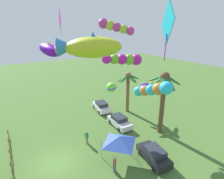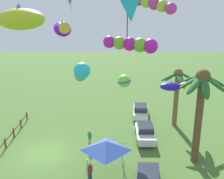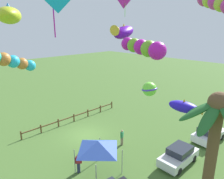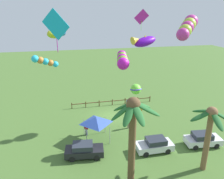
{
  "view_description": "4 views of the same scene",
  "coord_description": "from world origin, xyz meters",
  "px_view_note": "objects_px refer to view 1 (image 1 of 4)",
  "views": [
    {
      "loc": [
        15.39,
        -2.76,
        12.71
      ],
      "look_at": [
        0.36,
        6.23,
        6.71
      ],
      "focal_mm": 28.94,
      "sensor_mm": 36.0,
      "label": 1
    },
    {
      "loc": [
        20.23,
        5.91,
        12.17
      ],
      "look_at": [
        0.41,
        5.97,
        6.09
      ],
      "focal_mm": 41.4,
      "sensor_mm": 36.0,
      "label": 2
    },
    {
      "loc": [
        11.93,
        16.34,
        10.98
      ],
      "look_at": [
        1.86,
        5.88,
        6.72
      ],
      "focal_mm": 33.73,
      "sensor_mm": 36.0,
      "label": 3
    },
    {
      "loc": [
        6.24,
        27.79,
        14.07
      ],
      "look_at": [
        1.29,
        6.25,
        6.28
      ],
      "focal_mm": 35.39,
      "sensor_mm": 36.0,
      "label": 4
    }
  ],
  "objects_px": {
    "festival_tent": "(119,140)",
    "kite_ball_5": "(111,87)",
    "spectator_1": "(115,165)",
    "kite_tube_8": "(153,90)",
    "kite_fish_7": "(90,47)",
    "kite_diamond_2": "(60,19)",
    "kite_tube_4": "(124,59)",
    "parked_car_2": "(101,106)",
    "spectator_0": "(87,137)",
    "kite_diamond_3": "(168,24)",
    "parked_car_1": "(119,121)",
    "kite_fish_0": "(51,49)",
    "kite_fish_1": "(146,86)",
    "kite_tube_6": "(115,27)",
    "parked_car_0": "(154,154)",
    "palm_tree_0": "(128,83)",
    "palm_tree_1": "(164,89)"
  },
  "relations": [
    {
      "from": "parked_car_2",
      "to": "kite_fish_7",
      "type": "distance_m",
      "value": 20.33
    },
    {
      "from": "kite_tube_4",
      "to": "parked_car_2",
      "type": "bearing_deg",
      "value": 167.9
    },
    {
      "from": "kite_fish_0",
      "to": "kite_tube_8",
      "type": "xyz_separation_m",
      "value": [
        11.92,
        2.98,
        -1.34
      ]
    },
    {
      "from": "palm_tree_0",
      "to": "kite_ball_5",
      "type": "bearing_deg",
      "value": -50.04
    },
    {
      "from": "kite_fish_1",
      "to": "kite_tube_6",
      "type": "height_order",
      "value": "kite_tube_6"
    },
    {
      "from": "festival_tent",
      "to": "kite_tube_8",
      "type": "height_order",
      "value": "kite_tube_8"
    },
    {
      "from": "kite_diamond_3",
      "to": "kite_tube_8",
      "type": "height_order",
      "value": "kite_diamond_3"
    },
    {
      "from": "kite_diamond_2",
      "to": "kite_tube_4",
      "type": "relative_size",
      "value": 0.59
    },
    {
      "from": "parked_car_2",
      "to": "palm_tree_1",
      "type": "bearing_deg",
      "value": 20.56
    },
    {
      "from": "palm_tree_0",
      "to": "kite_tube_4",
      "type": "distance_m",
      "value": 9.9
    },
    {
      "from": "festival_tent",
      "to": "spectator_0",
      "type": "bearing_deg",
      "value": -159.74
    },
    {
      "from": "palm_tree_1",
      "to": "spectator_0",
      "type": "relative_size",
      "value": 4.99
    },
    {
      "from": "festival_tent",
      "to": "kite_fish_0",
      "type": "bearing_deg",
      "value": -149.49
    },
    {
      "from": "parked_car_2",
      "to": "spectator_0",
      "type": "height_order",
      "value": "spectator_0"
    },
    {
      "from": "kite_tube_8",
      "to": "kite_fish_7",
      "type": "bearing_deg",
      "value": -112.69
    },
    {
      "from": "parked_car_0",
      "to": "kite_diamond_3",
      "type": "bearing_deg",
      "value": -43.68
    },
    {
      "from": "spectator_1",
      "to": "kite_ball_5",
      "type": "xyz_separation_m",
      "value": [
        -5.13,
        2.69,
        5.58
      ]
    },
    {
      "from": "palm_tree_0",
      "to": "festival_tent",
      "type": "relative_size",
      "value": 2.24
    },
    {
      "from": "parked_car_2",
      "to": "spectator_0",
      "type": "bearing_deg",
      "value": -38.57
    },
    {
      "from": "kite_tube_6",
      "to": "parked_car_0",
      "type": "bearing_deg",
      "value": -7.41
    },
    {
      "from": "festival_tent",
      "to": "kite_tube_8",
      "type": "distance_m",
      "value": 8.56
    },
    {
      "from": "palm_tree_0",
      "to": "kite_fish_1",
      "type": "xyz_separation_m",
      "value": [
        6.42,
        -2.07,
        1.71
      ]
    },
    {
      "from": "kite_ball_5",
      "to": "festival_tent",
      "type": "bearing_deg",
      "value": -20.33
    },
    {
      "from": "parked_car_2",
      "to": "festival_tent",
      "type": "xyz_separation_m",
      "value": [
        11.27,
        -3.89,
        1.72
      ]
    },
    {
      "from": "parked_car_1",
      "to": "kite_fish_0",
      "type": "height_order",
      "value": "kite_fish_0"
    },
    {
      "from": "kite_diamond_2",
      "to": "kite_tube_4",
      "type": "height_order",
      "value": "kite_diamond_2"
    },
    {
      "from": "kite_tube_4",
      "to": "spectator_1",
      "type": "bearing_deg",
      "value": -42.32
    },
    {
      "from": "kite_tube_4",
      "to": "kite_tube_6",
      "type": "xyz_separation_m",
      "value": [
        -5.27,
        2.21,
        3.12
      ]
    },
    {
      "from": "kite_fish_0",
      "to": "kite_fish_1",
      "type": "xyz_separation_m",
      "value": [
        4.26,
        9.36,
        -4.27
      ]
    },
    {
      "from": "parked_car_0",
      "to": "spectator_0",
      "type": "height_order",
      "value": "spectator_0"
    },
    {
      "from": "kite_fish_7",
      "to": "kite_tube_8",
      "type": "bearing_deg",
      "value": 67.31
    },
    {
      "from": "festival_tent",
      "to": "kite_ball_5",
      "type": "distance_m",
      "value": 5.86
    },
    {
      "from": "spectator_1",
      "to": "kite_ball_5",
      "type": "distance_m",
      "value": 8.04
    },
    {
      "from": "spectator_0",
      "to": "kite_diamond_2",
      "type": "xyz_separation_m",
      "value": [
        -1.69,
        -1.44,
        12.68
      ]
    },
    {
      "from": "spectator_0",
      "to": "kite_tube_4",
      "type": "xyz_separation_m",
      "value": [
        1.93,
        3.61,
        8.91
      ]
    },
    {
      "from": "parked_car_2",
      "to": "spectator_1",
      "type": "distance_m",
      "value": 13.32
    },
    {
      "from": "kite_fish_1",
      "to": "kite_fish_7",
      "type": "bearing_deg",
      "value": -57.13
    },
    {
      "from": "palm_tree_1",
      "to": "kite_tube_4",
      "type": "xyz_separation_m",
      "value": [
        -0.6,
        -5.43,
        3.96
      ]
    },
    {
      "from": "kite_fish_0",
      "to": "kite_ball_5",
      "type": "height_order",
      "value": "kite_fish_0"
    },
    {
      "from": "kite_tube_6",
      "to": "kite_fish_7",
      "type": "bearing_deg",
      "value": -37.01
    },
    {
      "from": "parked_car_1",
      "to": "kite_diamond_3",
      "type": "relative_size",
      "value": 1.01
    },
    {
      "from": "palm_tree_1",
      "to": "kite_diamond_3",
      "type": "xyz_separation_m",
      "value": [
        5.43,
        -6.19,
        7.21
      ]
    },
    {
      "from": "kite_tube_8",
      "to": "festival_tent",
      "type": "bearing_deg",
      "value": 168.31
    },
    {
      "from": "kite_fish_0",
      "to": "kite_fish_7",
      "type": "distance_m",
      "value": 10.6
    },
    {
      "from": "kite_tube_6",
      "to": "kite_tube_8",
      "type": "xyz_separation_m",
      "value": [
        12.78,
        -5.26,
        -3.56
      ]
    },
    {
      "from": "kite_ball_5",
      "to": "kite_tube_6",
      "type": "xyz_separation_m",
      "value": [
        -3.63,
        2.69,
        6.45
      ]
    },
    {
      "from": "kite_diamond_2",
      "to": "kite_tube_8",
      "type": "xyz_separation_m",
      "value": [
        11.13,
        2.0,
        -4.22
      ]
    },
    {
      "from": "kite_fish_0",
      "to": "kite_fish_7",
      "type": "bearing_deg",
      "value": -1.89
    },
    {
      "from": "kite_ball_5",
      "to": "kite_fish_1",
      "type": "bearing_deg",
      "value": 68.63
    },
    {
      "from": "spectator_1",
      "to": "kite_fish_0",
      "type": "xyz_separation_m",
      "value": [
        -7.9,
        -2.86,
        9.81
      ]
    }
  ]
}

